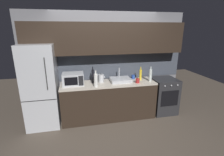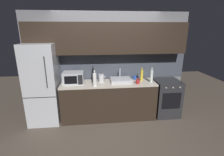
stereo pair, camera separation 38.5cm
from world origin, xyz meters
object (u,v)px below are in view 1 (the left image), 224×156
Objects in this scene: refrigerator at (41,87)px; oven_range at (163,95)px; microwave at (73,79)px; kettle at (101,78)px; wine_bottle_yellow at (140,75)px; mug_red at (138,81)px; wine_bottle_white at (96,80)px; mug_blue at (133,77)px; wine_bottle_clear at (150,75)px; wine_bottle_dark at (93,76)px.

oven_range is (2.92, -0.00, -0.46)m from refrigerator.
microwave reaches higher than oven_range.
microwave is at bearing -175.85° from kettle.
wine_bottle_yellow is at bearing -0.53° from kettle.
mug_red reaches higher than oven_range.
refrigerator reaches higher than wine_bottle_white.
mug_blue is at bearing 4.94° from refrigerator.
wine_bottle_clear reaches higher than kettle.
wine_bottle_yellow is (2.29, 0.06, 0.12)m from refrigerator.
wine_bottle_white is at bearing -118.57° from kettle.
kettle is at bearing 2.81° from refrigerator.
mug_blue is (0.83, 0.12, -0.05)m from kettle.
wine_bottle_white is 3.48× the size of mug_red.
wine_bottle_dark reaches higher than mug_blue.
mug_red is (-0.34, -0.06, -0.10)m from wine_bottle_clear.
refrigerator is at bearing 179.98° from oven_range.
refrigerator reaches higher than mug_red.
microwave is at bearing -178.68° from wine_bottle_yellow.
kettle is at bearing -171.73° from mug_blue.
wine_bottle_clear is (1.16, -0.16, 0.05)m from kettle.
microwave is at bearing 153.33° from wine_bottle_white.
refrigerator is 2.48m from wine_bottle_clear.
refrigerator is 1.32m from kettle.
kettle is at bearing 179.47° from wine_bottle_yellow.
mug_red is (0.82, -0.22, -0.04)m from kettle.
refrigerator is at bearing -177.19° from kettle.
wine_bottle_yellow reaches higher than mug_blue.
kettle is 2.31× the size of mug_blue.
mug_red is at bearing -169.71° from wine_bottle_clear.
kettle is (1.31, 0.06, 0.09)m from refrigerator.
wine_bottle_white is (-1.13, -0.28, 0.02)m from wine_bottle_yellow.
wine_bottle_yellow is at bearing 1.32° from microwave.
oven_range is at bearing 11.29° from mug_red.
refrigerator is 3.96× the size of microwave.
refrigerator is 2.96m from oven_range.
wine_bottle_white reaches higher than microwave.
refrigerator is 2.14m from mug_red.
oven_range is 1.90m from wine_bottle_dark.
mug_blue is (-0.14, 0.13, -0.09)m from wine_bottle_yellow.
refrigerator is 2.29m from wine_bottle_yellow.
kettle is at bearing 177.66° from oven_range.
mug_red is at bearing -168.71° from oven_range.
microwave is 4.97× the size of mug_blue.
wine_bottle_dark is at bearing 177.76° from oven_range.
wine_bottle_clear is 1.36m from wine_bottle_dark.
kettle is (-1.61, 0.07, 0.55)m from oven_range.
refrigerator is 19.65× the size of mug_blue.
wine_bottle_dark is 1.04m from mug_red.
microwave is at bearing 1.55° from refrigerator.
microwave is 1.21× the size of wine_bottle_dark.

